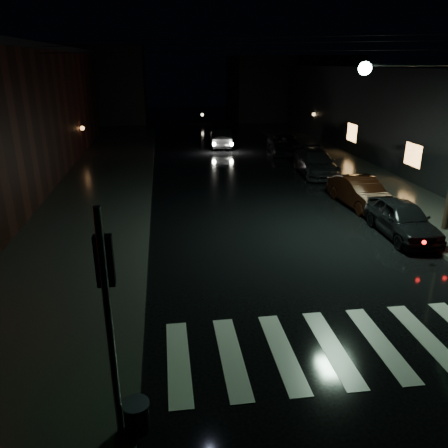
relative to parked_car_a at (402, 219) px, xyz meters
name	(u,v)px	position (x,y,z in m)	size (l,w,h in m)	color
ground	(235,371)	(-7.60, -6.89, -0.69)	(120.00, 120.00, 0.00)	black
sidewalk_left	(91,195)	(-12.60, 7.11, -0.61)	(6.00, 44.00, 0.15)	#282826
sidewalk_right	(374,184)	(2.40, 7.11, -0.61)	(4.00, 44.00, 0.15)	#282826
building_far_left	(81,84)	(-17.60, 38.11, 3.31)	(14.00, 10.00, 8.00)	black
building_far_right	(290,87)	(6.40, 38.11, 2.81)	(14.00, 10.00, 7.00)	black
crosswalk	(356,345)	(-4.60, -6.39, -0.68)	(9.00, 3.00, 0.01)	beige
signal_pole_corner	(124,364)	(-9.74, -8.35, 0.85)	(0.68, 0.61, 4.20)	slate
parked_car_a	(402,219)	(0.00, 0.00, 0.00)	(1.63, 4.04, 1.38)	black
parked_car_b	(360,192)	(-0.03, 3.65, 0.00)	(1.45, 4.15, 1.37)	black
parked_car_c	(315,163)	(0.00, 9.95, 0.01)	(1.96, 4.81, 1.40)	black
parked_car_d	(285,145)	(-0.11, 16.24, -0.03)	(2.20, 4.76, 1.32)	black
oncoming_car	(220,138)	(-4.42, 19.61, 0.02)	(1.49, 4.29, 1.41)	black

